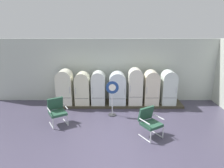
{
  "coord_description": "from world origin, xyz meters",
  "views": [
    {
      "loc": [
        -0.19,
        -5.31,
        3.42
      ],
      "look_at": [
        -0.18,
        2.75,
        1.06
      ],
      "focal_mm": 31.66,
      "sensor_mm": 36.0,
      "label": 1
    }
  ],
  "objects": [
    {
      "name": "armchair_right",
      "position": [
        1.01,
        0.39,
        0.52
      ],
      "size": [
        0.82,
        0.84,
        0.95
      ],
      "color": "silver",
      "rests_on": "ground"
    },
    {
      "name": "refrigerator_5",
      "position": [
        1.53,
        2.93,
        0.9
      ],
      "size": [
        0.62,
        0.71,
        1.49
      ],
      "color": "beige",
      "rests_on": "display_plinth"
    },
    {
      "name": "display_plinth",
      "position": [
        0.0,
        3.02,
        0.05
      ],
      "size": [
        5.87,
        0.95,
        0.11
      ],
      "primitive_type": "cube",
      "color": "#423C2C",
      "rests_on": "ground"
    },
    {
      "name": "refrigerator_3",
      "position": [
        0.05,
        2.94,
        0.85
      ],
      "size": [
        0.72,
        0.72,
        1.42
      ],
      "color": "white",
      "rests_on": "display_plinth"
    },
    {
      "name": "refrigerator_6",
      "position": [
        2.28,
        2.9,
        0.9
      ],
      "size": [
        0.61,
        0.66,
        1.49
      ],
      "color": "silver",
      "rests_on": "display_plinth"
    },
    {
      "name": "armchair_left",
      "position": [
        -2.17,
        1.24,
        0.52
      ],
      "size": [
        0.81,
        0.84,
        0.95
      ],
      "color": "silver",
      "rests_on": "ground"
    },
    {
      "name": "back_wall",
      "position": [
        0.0,
        3.66,
        1.46
      ],
      "size": [
        11.76,
        0.12,
        2.9
      ],
      "color": "beige",
      "rests_on": "ground"
    },
    {
      "name": "refrigerator_4",
      "position": [
        0.82,
        2.9,
        0.96
      ],
      "size": [
        0.59,
        0.65,
        1.6
      ],
      "color": "silver",
      "rests_on": "display_plinth"
    },
    {
      "name": "refrigerator_2",
      "position": [
        -0.79,
        2.9,
        0.88
      ],
      "size": [
        0.59,
        0.64,
        1.46
      ],
      "color": "silver",
      "rests_on": "display_plinth"
    },
    {
      "name": "ground",
      "position": [
        0.0,
        0.0,
        -0.03
      ],
      "size": [
        12.0,
        10.0,
        0.05
      ],
      "primitive_type": "cube",
      "color": "#3F3A4E"
    },
    {
      "name": "sign_stand",
      "position": [
        -0.17,
        1.91,
        0.72
      ],
      "size": [
        0.49,
        0.32,
        1.42
      ],
      "color": "#2D2D30",
      "rests_on": "ground"
    },
    {
      "name": "refrigerator_1",
      "position": [
        -1.48,
        2.9,
        0.86
      ],
      "size": [
        0.63,
        0.64,
        1.42
      ],
      "color": "beige",
      "rests_on": "display_plinth"
    },
    {
      "name": "refrigerator_0",
      "position": [
        -2.25,
        2.93,
        0.91
      ],
      "size": [
        0.67,
        0.71,
        1.52
      ],
      "color": "silver",
      "rests_on": "display_plinth"
    }
  ]
}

